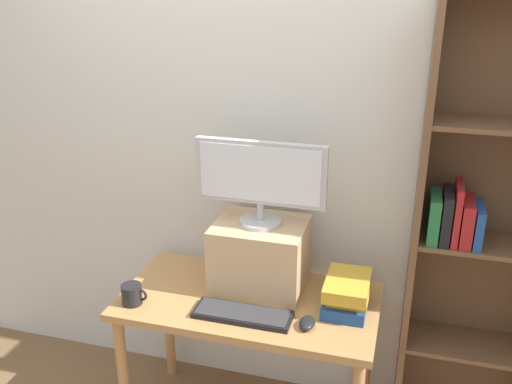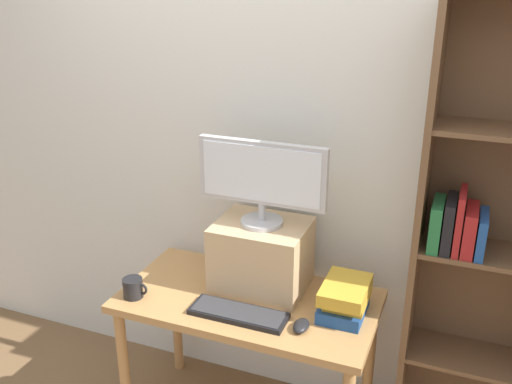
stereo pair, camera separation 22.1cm
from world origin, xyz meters
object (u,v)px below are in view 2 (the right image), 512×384
(riser_box, at_px, (262,255))
(keyboard, at_px, (238,313))
(desk, at_px, (248,316))
(coffee_mug, at_px, (133,288))
(computer_mouse, at_px, (301,326))
(bookshelf_unit, at_px, (490,250))
(computer_monitor, at_px, (262,178))
(book_stack, at_px, (345,299))

(riser_box, bearing_deg, keyboard, -90.65)
(desk, distance_m, coffee_mug, 0.54)
(riser_box, xyz_separation_m, computer_mouse, (0.27, -0.26, -0.14))
(desk, height_order, riser_box, riser_box)
(desk, xyz_separation_m, keyboard, (0.02, -0.15, 0.11))
(bookshelf_unit, xyz_separation_m, coffee_mug, (-1.46, -0.42, -0.27))
(riser_box, bearing_deg, computer_mouse, -43.83)
(keyboard, bearing_deg, coffee_mug, -176.25)
(bookshelf_unit, height_order, computer_monitor, bookshelf_unit)
(riser_box, height_order, computer_mouse, riser_box)
(bookshelf_unit, xyz_separation_m, computer_mouse, (-0.68, -0.38, -0.30))
(keyboard, bearing_deg, riser_box, 89.35)
(coffee_mug, bearing_deg, desk, 20.60)
(book_stack, bearing_deg, computer_monitor, 168.20)
(coffee_mug, bearing_deg, book_stack, 13.12)
(coffee_mug, bearing_deg, computer_mouse, 2.75)
(bookshelf_unit, xyz_separation_m, riser_box, (-0.95, -0.11, -0.15))
(desk, bearing_deg, riser_box, 80.75)
(computer_mouse, xyz_separation_m, book_stack, (0.14, 0.18, 0.06))
(book_stack, bearing_deg, riser_box, 168.00)
(computer_mouse, distance_m, book_stack, 0.23)
(keyboard, bearing_deg, book_stack, 23.47)
(computer_monitor, distance_m, coffee_mug, 0.76)
(desk, height_order, computer_mouse, computer_mouse)
(book_stack, relative_size, coffee_mug, 2.21)
(keyboard, relative_size, computer_mouse, 4.06)
(computer_monitor, distance_m, computer_mouse, 0.64)
(bookshelf_unit, height_order, keyboard, bookshelf_unit)
(computer_monitor, xyz_separation_m, keyboard, (-0.00, -0.27, -0.52))
(riser_box, distance_m, computer_mouse, 0.41)
(bookshelf_unit, height_order, computer_mouse, bookshelf_unit)
(bookshelf_unit, bearing_deg, coffee_mug, -164.07)
(keyboard, distance_m, computer_mouse, 0.28)
(desk, xyz_separation_m, book_stack, (0.43, 0.03, 0.17))
(keyboard, distance_m, coffee_mug, 0.50)
(riser_box, relative_size, computer_monitor, 0.71)
(desk, bearing_deg, coffee_mug, -159.40)
(computer_mouse, bearing_deg, book_stack, 51.86)
(riser_box, height_order, computer_monitor, computer_monitor)
(computer_monitor, height_order, computer_mouse, computer_monitor)
(riser_box, xyz_separation_m, coffee_mug, (-0.50, -0.30, -0.11))
(bookshelf_unit, relative_size, computer_mouse, 19.67)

